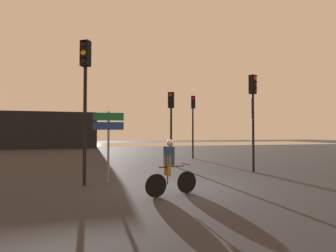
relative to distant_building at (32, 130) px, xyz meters
name	(u,v)px	position (x,y,z in m)	size (l,w,h in m)	color
ground_plane	(190,186)	(11.14, -26.46, -2.20)	(120.00, 120.00, 0.00)	#28282D
water_strip	(119,144)	(11.14, 10.00, -2.20)	(80.00, 16.00, 0.01)	#9E937F
distant_building	(32,130)	(0.00, 0.00, 0.00)	(15.34, 4.00, 4.41)	black
traffic_light_near_right	(253,104)	(15.14, -24.00, 0.97)	(0.39, 0.41, 4.58)	black
traffic_light_center	(171,114)	(12.05, -20.55, 0.71)	(0.40, 0.42, 4.17)	black
traffic_light_far_right	(193,115)	(14.63, -17.06, 0.94)	(0.33, 0.34, 4.54)	black
traffic_light_near_left	(85,85)	(7.62, -25.44, 1.27)	(0.40, 0.42, 5.06)	black
direction_sign_post	(108,134)	(8.43, -25.22, -0.41)	(1.09, 0.20, 2.60)	slate
cyclist	(170,167)	(10.12, -27.61, -1.38)	(1.65, 0.62, 1.62)	black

